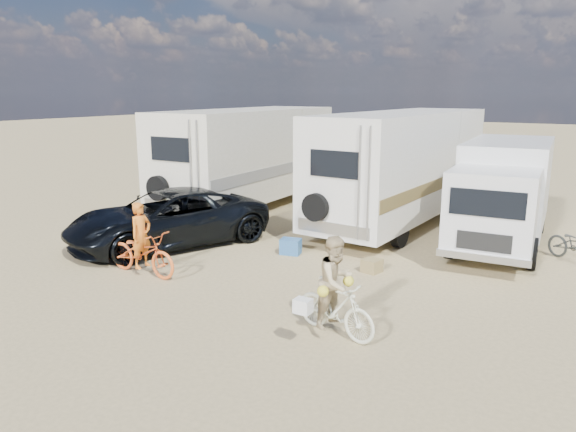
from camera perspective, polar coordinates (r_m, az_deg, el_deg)
The scene contains 11 objects.
ground at distance 11.97m, azimuth -2.49°, elevation -7.68°, with size 140.00×140.00×0.00m, color tan.
rv_main at distance 17.76m, azimuth 11.88°, elevation 4.89°, with size 2.52×8.69×3.59m, color white, non-canonical shape.
rv_left at distance 19.97m, azimuth -4.31°, elevation 6.02°, with size 2.76×8.20×3.59m, color beige, non-canonical shape.
box_truck at distance 16.11m, azimuth 21.71°, elevation 2.08°, with size 2.19×6.50×2.85m, color silver, non-canonical shape.
dark_suv at distance 15.41m, azimuth -12.61°, elevation -0.23°, with size 2.57×5.58×1.55m, color black.
bike_man at distance 13.16m, azimuth -15.16°, elevation -3.76°, with size 0.71×2.02×1.06m, color #DB5A22.
bike_woman at distance 9.68m, azimuth 5.05°, elevation -9.65°, with size 0.48×1.70×1.02m, color beige.
rider_man at distance 13.09m, azimuth -15.22°, elevation -2.73°, with size 0.57×0.37×1.56m, color orange.
rider_woman at distance 9.56m, azimuth 5.08°, elevation -7.94°, with size 0.80×0.62×1.64m, color tan.
cooler at distance 14.35m, azimuth 0.28°, elevation -3.24°, with size 0.52×0.38×0.42m, color #2A5992.
crate at distance 13.12m, azimuth 8.85°, elevation -5.21°, with size 0.40×0.40×0.32m, color olive.
Camera 1 is at (6.24, -9.29, 4.24)m, focal length 33.64 mm.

